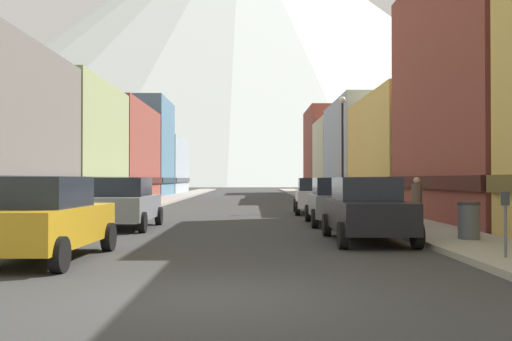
# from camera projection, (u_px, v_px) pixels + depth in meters

# --- Properties ---
(ground_plane) EXTENTS (400.00, 400.00, 0.00)m
(ground_plane) POSITION_uv_depth(u_px,v_px,m) (210.00, 297.00, 8.64)
(ground_plane) COLOR #313131
(sidewalk_left) EXTENTS (2.50, 100.00, 0.15)m
(sidewalk_left) POSITION_uv_depth(u_px,v_px,m) (159.00, 201.00, 43.58)
(sidewalk_left) COLOR gray
(sidewalk_left) RESTS_ON ground
(sidewalk_right) EXTENTS (2.50, 100.00, 0.15)m
(sidewalk_right) POSITION_uv_depth(u_px,v_px,m) (327.00, 201.00, 43.69)
(sidewalk_right) COLOR gray
(sidewalk_right) RESTS_ON ground
(storefront_left_2) EXTENTS (7.53, 10.70, 7.24)m
(storefront_left_2) POSITION_uv_depth(u_px,v_px,m) (46.00, 148.00, 33.58)
(storefront_left_2) COLOR #8C9966
(storefront_left_2) RESTS_ON ground
(storefront_left_3) EXTENTS (8.93, 13.36, 7.52)m
(storefront_left_3) POSITION_uv_depth(u_px,v_px,m) (92.00, 155.00, 45.90)
(storefront_left_3) COLOR brown
(storefront_left_3) RESTS_ON ground
(storefront_left_4) EXTENTS (7.42, 9.31, 9.52)m
(storefront_left_4) POSITION_uv_depth(u_px,v_px,m) (132.00, 150.00, 57.75)
(storefront_left_4) COLOR slate
(storefront_left_4) RESTS_ON ground
(storefront_left_5) EXTENTS (6.68, 13.39, 6.56)m
(storefront_left_5) POSITION_uv_depth(u_px,v_px,m) (156.00, 167.00, 69.68)
(storefront_left_5) COLOR #99A5B2
(storefront_left_5) RESTS_ON ground
(storefront_right_1) EXTENTS (7.01, 11.45, 10.24)m
(storefront_right_1) POSITION_uv_depth(u_px,v_px,m) (512.00, 97.00, 23.06)
(storefront_right_1) COLOR brown
(storefront_right_1) RESTS_ON ground
(storefront_right_2) EXTENTS (8.84, 12.77, 6.74)m
(storefront_right_2) POSITION_uv_depth(u_px,v_px,m) (435.00, 154.00, 35.64)
(storefront_right_2) COLOR #D8B259
(storefront_right_2) RESTS_ON ground
(storefront_right_3) EXTENTS (9.10, 13.49, 8.16)m
(storefront_right_3) POSITION_uv_depth(u_px,v_px,m) (386.00, 153.00, 48.98)
(storefront_right_3) COLOR #99A5B2
(storefront_right_3) RESTS_ON ground
(storefront_right_4) EXTENTS (6.65, 9.93, 7.84)m
(storefront_right_4) POSITION_uv_depth(u_px,v_px,m) (348.00, 159.00, 60.97)
(storefront_right_4) COLOR beige
(storefront_right_4) RESTS_ON ground
(storefront_right_5) EXTENTS (7.57, 11.08, 10.29)m
(storefront_right_5) POSITION_uv_depth(u_px,v_px,m) (337.00, 152.00, 71.78)
(storefront_right_5) COLOR brown
(storefront_right_5) RESTS_ON ground
(car_left_0) EXTENTS (2.19, 4.46, 1.78)m
(car_left_0) POSITION_uv_depth(u_px,v_px,m) (43.00, 218.00, 12.44)
(car_left_0) COLOR #B28419
(car_left_0) RESTS_ON ground
(car_left_1) EXTENTS (2.08, 4.41, 1.78)m
(car_left_1) POSITION_uv_depth(u_px,v_px,m) (125.00, 203.00, 20.45)
(car_left_1) COLOR slate
(car_left_1) RESTS_ON ground
(car_right_0) EXTENTS (2.09, 4.41, 1.78)m
(car_right_0) POSITION_uv_depth(u_px,v_px,m) (367.00, 209.00, 16.22)
(car_right_0) COLOR black
(car_right_0) RESTS_ON ground
(car_right_1) EXTENTS (2.16, 4.44, 1.78)m
(car_right_1) POSITION_uv_depth(u_px,v_px,m) (335.00, 201.00, 22.21)
(car_right_1) COLOR slate
(car_right_1) RESTS_ON ground
(car_right_2) EXTENTS (2.25, 4.49, 1.78)m
(car_right_2) POSITION_uv_depth(u_px,v_px,m) (315.00, 196.00, 29.40)
(car_right_2) COLOR silver
(car_right_2) RESTS_ON ground
(parking_meter_near) EXTENTS (0.14, 0.10, 1.33)m
(parking_meter_near) POSITION_uv_depth(u_px,v_px,m) (505.00, 215.00, 11.88)
(parking_meter_near) COLOR #595960
(parking_meter_near) RESTS_ON sidewalk_right
(trash_bin_right) EXTENTS (0.59, 0.59, 0.98)m
(trash_bin_right) POSITION_uv_depth(u_px,v_px,m) (469.00, 220.00, 15.49)
(trash_bin_right) COLOR #4C5156
(trash_bin_right) RESTS_ON sidewalk_right
(potted_plant_1) EXTENTS (0.56, 0.56, 0.86)m
(potted_plant_1) POSITION_uv_depth(u_px,v_px,m) (92.00, 203.00, 28.15)
(potted_plant_1) COLOR brown
(potted_plant_1) RESTS_ON sidewalk_left
(pedestrian_0) EXTENTS (0.36, 0.36, 1.65)m
(pedestrian_0) POSITION_uv_depth(u_px,v_px,m) (417.00, 203.00, 20.00)
(pedestrian_0) COLOR brown
(pedestrian_0) RESTS_ON sidewalk_right
(pedestrian_1) EXTENTS (0.36, 0.36, 1.61)m
(pedestrian_1) POSITION_uv_depth(u_px,v_px,m) (350.00, 194.00, 33.32)
(pedestrian_1) COLOR brown
(pedestrian_1) RESTS_ON sidewalk_right
(streetlamp_right) EXTENTS (0.36, 0.36, 5.86)m
(streetlamp_right) POSITION_uv_depth(u_px,v_px,m) (342.00, 135.00, 30.45)
(streetlamp_right) COLOR black
(streetlamp_right) RESTS_ON sidewalk_right
(mountain_backdrop) EXTENTS (298.22, 298.22, 126.01)m
(mountain_backdrop) POSITION_uv_depth(u_px,v_px,m) (240.00, 45.00, 269.46)
(mountain_backdrop) COLOR silver
(mountain_backdrop) RESTS_ON ground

